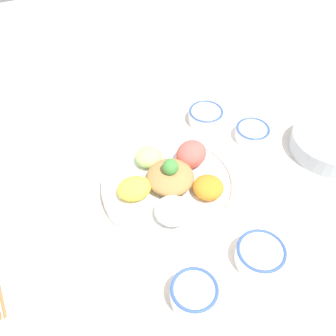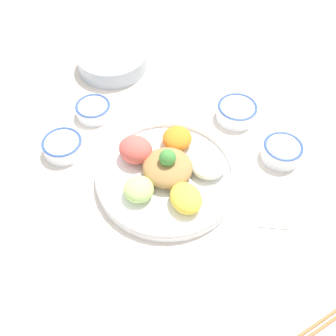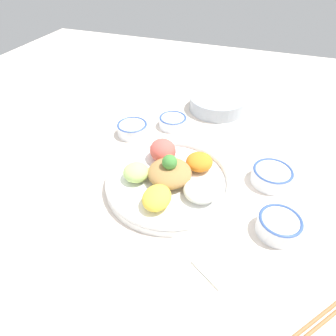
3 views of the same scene
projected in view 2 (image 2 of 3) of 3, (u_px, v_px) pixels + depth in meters
name	position (u px, v px, depth m)	size (l,w,h in m)	color
ground_plane	(169.00, 180.00, 0.94)	(2.40, 2.40, 0.00)	silver
salad_platter	(169.00, 171.00, 0.93)	(0.34, 0.34, 0.10)	white
sauce_bowl_red	(93.00, 109.00, 1.06)	(0.09, 0.09, 0.04)	white
rice_bowl_blue	(282.00, 151.00, 0.97)	(0.10, 0.10, 0.05)	white
sauce_bowl_dark	(63.00, 146.00, 0.98)	(0.10, 0.10, 0.04)	white
rice_bowl_plain	(237.00, 111.00, 1.05)	(0.11, 0.11, 0.04)	white
side_serving_bowl	(112.00, 60.00, 1.18)	(0.21, 0.21, 0.05)	#A8B2BC
chopsticks_pair_near	(309.00, 333.00, 0.73)	(0.03, 0.21, 0.01)	#9E6B3D
serving_spoon_main	(293.00, 227.00, 0.86)	(0.09, 0.12, 0.01)	beige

